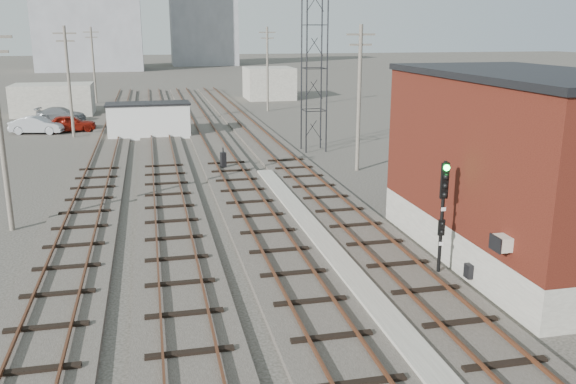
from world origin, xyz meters
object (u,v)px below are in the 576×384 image
object	(u,v)px
site_trailer	(149,120)
car_grey	(61,114)
car_silver	(37,125)
switch_stand	(223,160)
signal_mast	(443,209)
car_red	(70,123)

from	to	relation	value
site_trailer	car_grey	xyz separation A→B (m)	(-8.40, 11.49, -0.77)
car_silver	site_trailer	bearing A→B (deg)	-100.34
switch_stand	car_silver	world-z (taller)	car_silver
signal_mast	site_trailer	xyz separation A→B (m)	(-10.02, 32.72, -1.11)
car_red	car_silver	bearing A→B (deg)	93.02
switch_stand	car_red	bearing A→B (deg)	106.35
signal_mast	car_red	world-z (taller)	signal_mast
signal_mast	car_grey	distance (m)	47.93
switch_stand	car_grey	xyz separation A→B (m)	(-12.90, 25.19, 0.03)
car_silver	car_grey	world-z (taller)	car_silver
switch_stand	car_grey	world-z (taller)	switch_stand
car_silver	switch_stand	bearing A→B (deg)	-129.26
site_trailer	car_silver	bearing A→B (deg)	156.64
switch_stand	car_red	distance (m)	21.38
switch_stand	car_silver	xyz separation A→B (m)	(-13.91, 17.66, 0.10)
car_red	car_silver	world-z (taller)	car_silver
car_red	car_grey	xyz separation A→B (m)	(-1.63, 7.03, -0.07)
site_trailer	car_red	bearing A→B (deg)	146.10
car_red	car_grey	size ratio (longest dim) A/B	0.94
switch_stand	site_trailer	bearing A→B (deg)	92.72
site_trailer	car_grey	size ratio (longest dim) A/B	1.48
signal_mast	car_silver	bearing A→B (deg)	117.89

